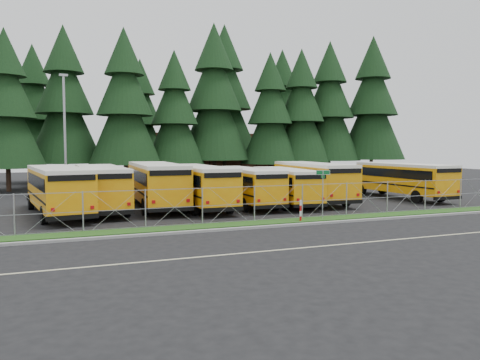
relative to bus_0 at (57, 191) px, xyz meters
name	(u,v)px	position (x,y,z in m)	size (l,w,h in m)	color
ground	(309,215)	(14.13, -5.49, -1.46)	(120.00, 120.00, 0.00)	black
curb	(337,222)	(14.13, -8.59, -1.40)	(50.00, 0.25, 0.12)	gray
grass_verge	(324,219)	(14.13, -7.19, -1.43)	(50.00, 1.40, 0.06)	#1F4714
road_lane_line	(399,239)	(14.13, -13.49, -1.46)	(50.00, 0.12, 0.01)	beige
chainlink_fence	(317,201)	(14.13, -6.49, -0.46)	(44.00, 0.10, 2.00)	#96989E
brick_building	(206,155)	(20.13, 34.51, 1.54)	(22.00, 10.00, 6.00)	brown
bus_0	(57,191)	(0.00, 0.00, 0.00)	(2.63, 11.15, 2.92)	orange
bus_1	(100,189)	(2.56, 0.96, -0.02)	(2.60, 11.03, 2.89)	orange
bus_2	(156,186)	(6.20, 1.30, 0.05)	(2.73, 11.56, 3.03)	orange
bus_3	(197,187)	(8.76, 0.14, -0.03)	(2.58, 10.93, 2.87)	orange
bus_4	(244,187)	(12.13, 0.14, -0.13)	(2.40, 10.16, 2.66)	orange
bus_5	(284,187)	(15.06, -0.33, -0.17)	(2.33, 9.88, 2.59)	orange
bus_6	(311,182)	(17.79, 0.66, 0.01)	(2.65, 11.22, 2.94)	orange
bus_east	(400,181)	(25.63, 0.03, -0.05)	(2.54, 10.76, 2.82)	orange
street_sign	(323,184)	(14.06, -7.17, 0.57)	(0.83, 0.55, 2.81)	#96989E
striped_bollard	(301,211)	(12.48, -7.47, -0.86)	(0.11, 0.11, 1.20)	#B20C0C
light_standard	(65,130)	(0.69, 11.59, 4.04)	(0.70, 0.35, 10.14)	#96989E
conifer_1	(6,110)	(-4.21, 18.01, 6.06)	(6.80, 6.80, 15.05)	black
conifer_2	(65,106)	(0.91, 22.12, 6.91)	(7.57, 7.57, 16.74)	black
conifer_3	(125,108)	(6.55, 18.62, 6.64)	(7.33, 7.33, 16.20)	black
conifer_4	(175,118)	(11.92, 19.55, 5.79)	(6.56, 6.56, 14.51)	black
conifer_5	(214,104)	(16.90, 21.09, 7.64)	(8.23, 8.23, 18.20)	black
conifer_6	(270,118)	(23.09, 19.24, 6.05)	(6.79, 6.79, 15.03)	black
conifer_7	(301,116)	(27.13, 19.22, 6.40)	(7.11, 7.11, 15.72)	black
conifer_8	(329,111)	(31.30, 19.68, 7.05)	(7.70, 7.70, 17.03)	black
conifer_9	(372,108)	(36.77, 18.52, 7.47)	(8.08, 8.08, 17.87)	black
conifer_10	(34,114)	(-2.33, 29.06, 6.51)	(7.21, 7.21, 15.95)	black
conifer_11	(141,119)	(10.10, 30.49, 6.22)	(6.94, 6.94, 15.36)	black
conifer_12	(225,102)	(20.52, 27.74, 8.52)	(9.03, 9.03, 19.97)	black
conifer_13	(282,114)	(29.21, 28.45, 7.32)	(7.94, 7.94, 17.56)	black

